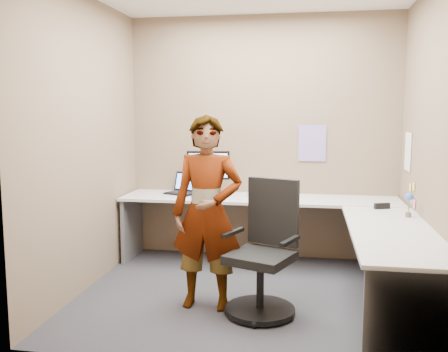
% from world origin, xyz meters
% --- Properties ---
extents(ground, '(3.00, 3.00, 0.00)m').
position_xyz_m(ground, '(0.00, 0.00, 0.00)').
color(ground, '#27262C').
rests_on(ground, ground).
extents(wall_back, '(3.00, 0.00, 3.00)m').
position_xyz_m(wall_back, '(0.00, 1.30, 1.35)').
color(wall_back, brown).
rests_on(wall_back, ground).
extents(wall_right, '(0.00, 2.70, 2.70)m').
position_xyz_m(wall_right, '(1.50, 0.00, 1.35)').
color(wall_right, brown).
rests_on(wall_right, ground).
extents(wall_left, '(0.00, 2.70, 2.70)m').
position_xyz_m(wall_left, '(-1.50, 0.00, 1.35)').
color(wall_left, brown).
rests_on(wall_left, ground).
extents(desk, '(2.98, 2.58, 0.73)m').
position_xyz_m(desk, '(0.44, 0.39, 0.59)').
color(desk, '#BDBDBD').
rests_on(desk, ground).
extents(paper_ream, '(0.31, 0.24, 0.06)m').
position_xyz_m(paper_ream, '(-0.55, 0.93, 0.76)').
color(paper_ream, red).
rests_on(paper_ream, desk).
extents(monitor, '(0.46, 0.16, 0.44)m').
position_xyz_m(monitor, '(-0.55, 0.94, 1.05)').
color(monitor, black).
rests_on(monitor, paper_ream).
extents(laptop, '(0.40, 0.37, 0.23)m').
position_xyz_m(laptop, '(-0.87, 1.10, 0.79)').
color(laptop, black).
rests_on(laptop, desk).
extents(trackball_mouse, '(0.12, 0.08, 0.07)m').
position_xyz_m(trackball_mouse, '(-0.07, 1.01, 0.76)').
color(trackball_mouse, '#B7B7BC').
rests_on(trackball_mouse, desk).
extents(origami, '(0.10, 0.10, 0.06)m').
position_xyz_m(origami, '(-0.35, 0.85, 0.76)').
color(origami, white).
rests_on(origami, desk).
extents(stapler, '(0.15, 0.09, 0.05)m').
position_xyz_m(stapler, '(1.21, 0.55, 0.76)').
color(stapler, black).
rests_on(stapler, desk).
extents(flower, '(0.07, 0.07, 0.22)m').
position_xyz_m(flower, '(1.39, 0.21, 0.87)').
color(flower, brown).
rests_on(flower, desk).
extents(calendar_purple, '(0.30, 0.01, 0.40)m').
position_xyz_m(calendar_purple, '(0.55, 1.29, 1.30)').
color(calendar_purple, '#846BB7').
rests_on(calendar_purple, wall_back).
extents(calendar_white, '(0.01, 0.28, 0.38)m').
position_xyz_m(calendar_white, '(1.49, 0.90, 1.25)').
color(calendar_white, white).
rests_on(calendar_white, wall_right).
extents(sticky_note_a, '(0.01, 0.07, 0.07)m').
position_xyz_m(sticky_note_a, '(1.49, 0.55, 0.95)').
color(sticky_note_a, '#F2E059').
rests_on(sticky_note_a, wall_right).
extents(sticky_note_b, '(0.01, 0.07, 0.07)m').
position_xyz_m(sticky_note_b, '(1.49, 0.60, 0.82)').
color(sticky_note_b, pink).
rests_on(sticky_note_b, wall_right).
extents(sticky_note_c, '(0.01, 0.07, 0.07)m').
position_xyz_m(sticky_note_c, '(1.49, 0.48, 0.80)').
color(sticky_note_c, pink).
rests_on(sticky_note_c, wall_right).
extents(sticky_note_d, '(0.01, 0.07, 0.07)m').
position_xyz_m(sticky_note_d, '(1.49, 0.70, 0.92)').
color(sticky_note_d, '#F2E059').
rests_on(sticky_note_d, wall_right).
extents(office_chair, '(0.62, 0.62, 1.08)m').
position_xyz_m(office_chair, '(0.18, -0.34, 0.44)').
color(office_chair, black).
rests_on(office_chair, ground).
extents(person, '(0.60, 0.40, 1.62)m').
position_xyz_m(person, '(-0.31, -0.29, 0.81)').
color(person, '#999399').
rests_on(person, ground).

